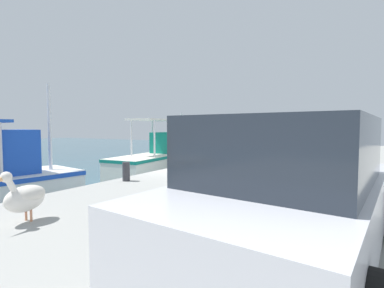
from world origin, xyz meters
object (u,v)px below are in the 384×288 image
Objects in this scene: fishing_boat_fourth at (233,148)px; mooring_bollard_third at (232,153)px; fishing_boat_third at (161,159)px; pelican at (25,196)px; mooring_bollard_second at (126,171)px; fisherman_standing at (268,138)px; mooring_bollard_fourth at (247,149)px; parked_car at (291,194)px.

mooring_bollard_third is at bearing -157.54° from fishing_boat_fourth.
pelican is at bearing -154.98° from fishing_boat_third.
mooring_bollard_second is at bearing 17.88° from pelican.
fishing_boat_third is 9.89m from pelican.
mooring_bollard_fourth is at bearing 54.51° from fisherman_standing.
pelican is at bearing -175.21° from mooring_bollard_fourth.
mooring_bollard_second is 9.40m from mooring_bollard_fourth.
fishing_boat_third is 6.83× the size of pelican.
mooring_bollard_third is at bearing 0.00° from mooring_bollard_second.
mooring_bollard_third is 2.14m from mooring_bollard_fourth.
parked_car is at bearing -157.79° from mooring_bollard_fourth.
parked_car is at bearing -153.51° from mooring_bollard_third.
fisherman_standing reaches higher than pelican.
fishing_boat_fourth is 8.80m from fisherman_standing.
fishing_boat_fourth is 9.03m from mooring_bollard_third.
fisherman_standing is 3.16× the size of mooring_bollard_fourth.
fisherman_standing is 0.39× the size of parked_car.
fishing_boat_third is 12.61× the size of mooring_bollard_fourth.
pelican is 10.62m from mooring_bollard_third.
fishing_boat_fourth is at bearing 34.09° from fisherman_standing.
mooring_bollard_third is at bearing -62.65° from fishing_boat_third.
fishing_boat_fourth is 1.59× the size of parked_car.
mooring_bollard_fourth is (9.40, 0.00, 0.00)m from mooring_bollard_second.
mooring_bollard_fourth is at bearing 4.79° from pelican.
mooring_bollard_fourth is at bearing 0.00° from mooring_bollard_third.
pelican is at bearing 103.10° from parked_car.
fishing_boat_fourth is 19.44m from pelican.
pelican is at bearing -174.24° from mooring_bollard_third.
fisherman_standing is at bearing -1.87° from pelican.
mooring_bollard_second reaches higher than mooring_bollard_third.
fisherman_standing is 11.31m from parked_car.
pelican is at bearing 178.13° from fisherman_standing.
mooring_bollard_fourth is (11.82, 4.83, -0.45)m from parked_car.
fishing_boat_third is 12.71× the size of mooring_bollard_second.
parked_car is (-10.79, -3.38, -0.20)m from fisherman_standing.
mooring_bollard_fourth reaches higher than mooring_bollard_third.
fishing_boat_third is at bearing 44.52° from parked_car.
pelican is 1.86× the size of mooring_bollard_second.
mooring_bollard_fourth is (1.03, 1.45, -0.65)m from fisherman_standing.
pelican is 3.88m from parked_car.
mooring_bollard_second is at bearing -151.15° from fishing_boat_third.
fishing_boat_fourth reaches higher than mooring_bollard_fourth.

